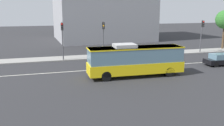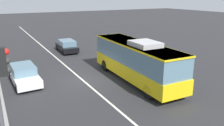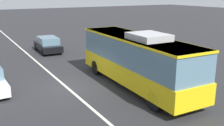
{
  "view_description": "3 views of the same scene",
  "coord_description": "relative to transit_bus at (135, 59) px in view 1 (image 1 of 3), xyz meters",
  "views": [
    {
      "loc": [
        -11.4,
        -27.47,
        6.98
      ],
      "look_at": [
        -4.46,
        -3.58,
        1.52
      ],
      "focal_mm": 39.88,
      "sensor_mm": 36.0,
      "label": 1
    },
    {
      "loc": [
        -16.58,
        6.36,
        6.75
      ],
      "look_at": [
        -1.84,
        -1.7,
        1.75
      ],
      "focal_mm": 36.69,
      "sensor_mm": 36.0,
      "label": 2
    },
    {
      "loc": [
        -14.78,
        5.24,
        5.69
      ],
      "look_at": [
        -2.47,
        -1.83,
        1.87
      ],
      "focal_mm": 42.62,
      "sensor_mm": 36.0,
      "label": 3
    }
  ],
  "objects": [
    {
      "name": "sedan_black",
      "position": [
        12.39,
        1.79,
        -1.09
      ],
      "size": [
        4.57,
        1.99,
        1.46
      ],
      "rotation": [
        0.0,
        0.0,
        -0.04
      ],
      "color": "black",
      "rests_on": "ground_plane"
    },
    {
      "name": "sidewalk_kerb",
      "position": [
        2.0,
        11.39,
        -1.74
      ],
      "size": [
        80.0,
        3.11,
        0.14
      ],
      "primitive_type": "cube",
      "color": "gray",
      "rests_on": "ground_plane"
    },
    {
      "name": "ground_plane",
      "position": [
        2.0,
        3.8,
        -1.81
      ],
      "size": [
        160.0,
        160.0,
        0.0
      ],
      "primitive_type": "plane",
      "color": "#28282B"
    },
    {
      "name": "traffic_light_mid_block",
      "position": [
        -6.52,
        10.01,
        1.75
      ],
      "size": [
        0.34,
        0.62,
        5.2
      ],
      "rotation": [
        0.0,
        0.0,
        -1.63
      ],
      "color": "#47474C",
      "rests_on": "ground_plane"
    },
    {
      "name": "traffic_light_near_corner",
      "position": [
        15.25,
        10.19,
        1.75
      ],
      "size": [
        0.35,
        0.62,
        5.2
      ],
      "rotation": [
        0.0,
        0.0,
        -1.67
      ],
      "color": "#47474C",
      "rests_on": "ground_plane"
    },
    {
      "name": "transit_bus",
      "position": [
        0.0,
        0.0,
        0.0
      ],
      "size": [
        10.07,
        2.79,
        3.46
      ],
      "rotation": [
        0.0,
        0.0,
        -0.03
      ],
      "color": "yellow",
      "rests_on": "ground_plane"
    },
    {
      "name": "sedan_white",
      "position": [
        3.71,
        8.09,
        -1.09
      ],
      "size": [
        4.56,
        1.96,
        1.46
      ],
      "rotation": [
        0.0,
        0.0,
        3.18
      ],
      "color": "white",
      "rests_on": "ground_plane"
    },
    {
      "name": "traffic_light_far_corner",
      "position": [
        -0.83,
        10.21,
        1.75
      ],
      "size": [
        0.34,
        0.62,
        5.2
      ],
      "rotation": [
        0.0,
        0.0,
        -1.63
      ],
      "color": "#47474C",
      "rests_on": "ground_plane"
    },
    {
      "name": "lane_centre_line",
      "position": [
        2.0,
        3.8,
        -1.8
      ],
      "size": [
        76.0,
        0.16,
        0.01
      ],
      "primitive_type": "cube",
      "color": "silver",
      "rests_on": "ground_plane"
    }
  ]
}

